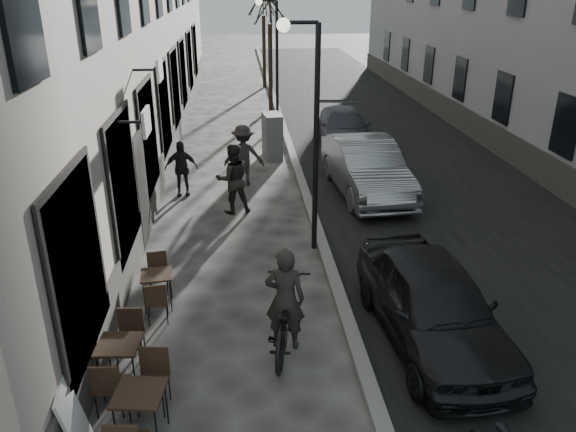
{
  "coord_description": "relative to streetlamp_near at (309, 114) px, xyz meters",
  "views": [
    {
      "loc": [
        -1.65,
        -5.68,
        5.82
      ],
      "look_at": [
        -0.81,
        3.72,
        1.8
      ],
      "focal_mm": 35.0,
      "sensor_mm": 36.0,
      "label": 1
    }
  ],
  "objects": [
    {
      "name": "road",
      "position": [
        4.02,
        10.0,
        -3.16
      ],
      "size": [
        7.3,
        60.0,
        0.0
      ],
      "primitive_type": "cube",
      "color": "black",
      "rests_on": "ground"
    },
    {
      "name": "kerb",
      "position": [
        0.37,
        10.0,
        -3.1
      ],
      "size": [
        0.25,
        60.0,
        0.12
      ],
      "primitive_type": "cube",
      "color": "slate",
      "rests_on": "ground"
    },
    {
      "name": "streetlamp_near",
      "position": [
        0.0,
        0.0,
        0.0
      ],
      "size": [
        0.9,
        0.28,
        5.09
      ],
      "color": "black",
      "rests_on": "ground"
    },
    {
      "name": "streetlamp_far",
      "position": [
        0.0,
        12.0,
        0.0
      ],
      "size": [
        0.9,
        0.28,
        5.09
      ],
      "color": "black",
      "rests_on": "ground"
    },
    {
      "name": "tree_near",
      "position": [
        0.07,
        15.0,
        1.5
      ],
      "size": [
        2.4,
        2.4,
        5.7
      ],
      "color": "black",
      "rests_on": "ground"
    },
    {
      "name": "tree_far",
      "position": [
        0.07,
        21.0,
        1.5
      ],
      "size": [
        2.4,
        2.4,
        5.7
      ],
      "color": "black",
      "rests_on": "ground"
    },
    {
      "name": "bistro_set_a",
      "position": [
        -2.92,
        -5.64,
        -2.68
      ],
      "size": [
        0.72,
        1.62,
        0.93
      ],
      "rotation": [
        0.0,
        0.0,
        -0.13
      ],
      "color": "#302015",
      "rests_on": "ground"
    },
    {
      "name": "bistro_set_b",
      "position": [
        -3.4,
        -4.5,
        -2.69
      ],
      "size": [
        0.67,
        1.56,
        0.91
      ],
      "rotation": [
        0.0,
        0.0,
        -0.07
      ],
      "color": "#302015",
      "rests_on": "ground"
    },
    {
      "name": "bistro_set_c",
      "position": [
        -3.12,
        -2.24,
        -2.73
      ],
      "size": [
        0.63,
        1.43,
        0.83
      ],
      "rotation": [
        0.0,
        0.0,
        0.11
      ],
      "color": "#302015",
      "rests_on": "ground"
    },
    {
      "name": "sign_board",
      "position": [
        -3.67,
        -5.92,
        -2.7
      ],
      "size": [
        0.45,
        0.7,
        1.15
      ],
      "rotation": [
        0.0,
        0.0,
        0.1
      ],
      "color": "black",
      "rests_on": "ground"
    },
    {
      "name": "utility_cabinet",
      "position": [
        -0.35,
        7.2,
        -2.39
      ],
      "size": [
        0.69,
        1.09,
        1.55
      ],
      "primitive_type": "cube",
      "rotation": [
        0.0,
        0.0,
        0.13
      ],
      "color": "slate",
      "rests_on": "ground"
    },
    {
      "name": "bicycle",
      "position": [
        -0.82,
        -3.7,
        -2.6
      ],
      "size": [
        1.18,
        2.25,
        1.12
      ],
      "primitive_type": "imported",
      "rotation": [
        0.0,
        0.0,
        2.93
      ],
      "color": "black",
      "rests_on": "ground"
    },
    {
      "name": "cyclist_rider",
      "position": [
        -0.82,
        -3.7,
        -2.24
      ],
      "size": [
        0.75,
        0.57,
        1.84
      ],
      "primitive_type": "imported",
      "rotation": [
        0.0,
        0.0,
        2.93
      ],
      "color": "#282623",
      "rests_on": "ground"
    },
    {
      "name": "pedestrian_near",
      "position": [
        -1.68,
        2.35,
        -2.22
      ],
      "size": [
        1.04,
        0.88,
        1.89
      ],
      "primitive_type": "imported",
      "rotation": [
        0.0,
        0.0,
        3.33
      ],
      "color": "black",
      "rests_on": "ground"
    },
    {
      "name": "pedestrian_mid",
      "position": [
        -1.37,
        4.5,
        -2.23
      ],
      "size": [
        1.25,
        0.78,
        1.86
      ],
      "primitive_type": "imported",
      "rotation": [
        0.0,
        0.0,
        3.06
      ],
      "color": "#292624",
      "rests_on": "ground"
    },
    {
      "name": "pedestrian_far",
      "position": [
        -3.17,
        3.8,
        -2.36
      ],
      "size": [
        0.98,
        0.5,
        1.6
      ],
      "primitive_type": "imported",
      "rotation": [
        0.0,
        0.0,
        0.12
      ],
      "color": "black",
      "rests_on": "ground"
    },
    {
      "name": "car_near",
      "position": [
        1.69,
        -3.77,
        -2.43
      ],
      "size": [
        2.03,
        4.42,
        1.47
      ],
      "primitive_type": "imported",
      "rotation": [
        0.0,
        0.0,
        0.07
      ],
      "color": "black",
      "rests_on": "ground"
    },
    {
      "name": "car_mid",
      "position": [
        2.13,
        3.47,
        -2.37
      ],
      "size": [
        2.0,
        4.88,
        1.57
      ],
      "primitive_type": "imported",
      "rotation": [
        0.0,
        0.0,
        0.07
      ],
      "color": "gray",
      "rests_on": "ground"
    },
    {
      "name": "car_far",
      "position": [
        2.43,
        8.61,
        -2.51
      ],
      "size": [
        2.1,
        4.61,
        1.31
      ],
      "primitive_type": "imported",
      "rotation": [
        0.0,
        0.0,
        -0.06
      ],
      "color": "#363740",
      "rests_on": "ground"
    }
  ]
}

